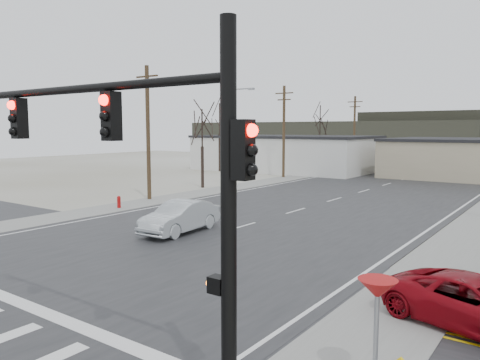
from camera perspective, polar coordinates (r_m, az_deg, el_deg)
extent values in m
plane|color=silver|center=(19.90, -13.36, -9.50)|extent=(140.00, 140.00, 0.00)
cube|color=#232426|center=(31.55, 7.69, -3.52)|extent=(18.00, 110.00, 0.05)
cube|color=#232426|center=(19.90, -13.36, -9.44)|extent=(90.00, 10.00, 0.04)
cube|color=gray|center=(41.43, -2.05, -1.13)|extent=(3.00, 90.00, 0.06)
cylinder|color=black|center=(8.07, -1.39, -6.24)|extent=(0.28, 0.28, 7.20)
cylinder|color=black|center=(10.97, -19.52, 10.37)|extent=(8.40, 0.18, 0.18)
cube|color=black|center=(9.98, -15.42, 7.49)|extent=(0.32, 0.30, 1.00)
cube|color=black|center=(12.89, -25.32, 6.79)|extent=(0.32, 0.30, 1.00)
sphere|color=#FF0C05|center=(9.89, -16.25, 9.34)|extent=(0.22, 0.22, 0.22)
sphere|color=#FF0C05|center=(12.82, -26.05, 8.20)|extent=(0.22, 0.22, 0.22)
cube|color=black|center=(7.71, 0.37, 3.69)|extent=(0.30, 0.30, 1.00)
cube|color=black|center=(8.49, -2.75, -12.62)|extent=(0.30, 0.25, 0.30)
sphere|color=#FF5905|center=(8.58, -3.55, -12.42)|extent=(0.18, 0.18, 0.18)
cylinder|color=#A50C0C|center=(32.51, -14.54, -2.79)|extent=(0.24, 0.24, 0.70)
sphere|color=#A50C0C|center=(32.46, -14.56, -2.09)|extent=(0.24, 0.24, 0.24)
cylinder|color=gray|center=(10.41, 16.22, -18.36)|extent=(0.10, 0.10, 2.10)
cone|color=#A50C0C|center=(10.01, 16.42, -12.62)|extent=(0.80, 0.80, 0.40)
cube|color=silver|center=(60.82, 5.48, 3.16)|extent=(22.00, 12.00, 4.20)
cube|color=black|center=(60.74, 5.51, 5.28)|extent=(22.30, 12.30, 0.30)
cylinder|color=#493422|center=(35.75, -11.14, 5.58)|extent=(0.30, 0.30, 10.00)
cube|color=#493422|center=(35.96, -11.29, 12.28)|extent=(2.20, 0.12, 0.12)
cube|color=#493422|center=(35.89, -11.26, 11.17)|extent=(1.60, 0.12, 0.12)
cylinder|color=#493422|center=(51.55, 5.36, 5.84)|extent=(0.30, 0.30, 10.00)
cube|color=#493422|center=(51.70, 5.41, 10.50)|extent=(2.20, 0.12, 0.12)
cube|color=#493422|center=(51.65, 5.40, 9.72)|extent=(1.60, 0.12, 0.12)
cylinder|color=#493422|center=(69.55, 13.76, 5.79)|extent=(0.30, 0.30, 10.00)
cube|color=#493422|center=(69.65, 13.85, 9.24)|extent=(2.20, 0.12, 0.12)
cube|color=#493422|center=(69.62, 13.84, 8.67)|extent=(1.60, 0.12, 0.12)
cylinder|color=gray|center=(42.93, -0.85, 5.12)|extent=(0.20, 0.20, 9.00)
cylinder|color=gray|center=(42.48, 0.24, 11.05)|extent=(2.00, 0.12, 0.12)
cube|color=gray|center=(41.91, 1.38, 11.04)|extent=(0.60, 0.25, 0.18)
cylinder|color=black|center=(42.74, -4.60, 1.57)|extent=(0.28, 0.28, 3.75)
cylinder|color=black|center=(42.59, -4.64, 6.10)|extent=(0.14, 0.14, 3.75)
cylinder|color=black|center=(65.15, 9.67, 3.44)|extent=(0.28, 0.28, 4.50)
cylinder|color=black|center=(65.09, 9.74, 7.00)|extent=(0.14, 0.14, 4.50)
cylinder|color=black|center=(59.21, -2.49, 3.25)|extent=(0.28, 0.28, 4.50)
cylinder|color=black|center=(59.14, -2.51, 7.17)|extent=(0.14, 0.14, 4.50)
cube|color=#333026|center=(115.65, 10.36, 5.23)|extent=(70.00, 18.00, 7.00)
imported|color=#ACB3B7|center=(24.28, -7.29, -4.47)|extent=(2.08, 5.01, 1.61)
imported|color=black|center=(61.03, 25.97, 1.42)|extent=(4.38, 6.21, 1.67)
imported|color=black|center=(61.89, 20.50, 1.53)|extent=(1.98, 3.87, 1.26)
imported|color=maroon|center=(14.24, 27.18, -13.37)|extent=(5.45, 3.66, 1.39)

